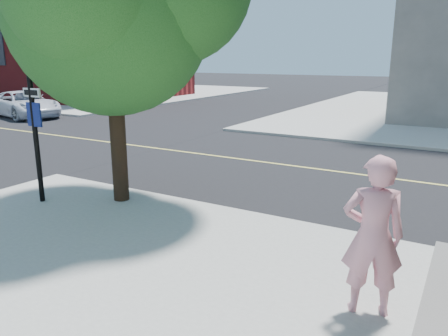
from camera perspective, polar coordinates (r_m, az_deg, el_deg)
The scene contains 6 objects.
ground at distance 12.05m, azimuth -17.89°, elevation -1.92°, with size 140.00×140.00×0.00m, color black.
road_ew at distance 15.31m, azimuth -5.42°, elevation 2.12°, with size 140.00×9.00×0.01m, color black.
sidewalk_nw at distance 43.20m, azimuth -17.55°, elevation 9.47°, with size 26.00×25.00×0.12m, color #A8A8A2.
church at distance 38.72m, azimuth -19.20°, elevation 19.44°, with size 15.20×12.00×14.40m.
man_on_phone at distance 5.62m, azimuth 18.83°, elevation -8.41°, with size 0.74×0.48×2.02m, color pink.
car_a at distance 26.46m, azimuth -24.64°, elevation 7.57°, with size 2.34×5.08×1.41m, color silver.
Camera 1 is at (8.71, -7.67, 3.23)m, focal length 35.07 mm.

